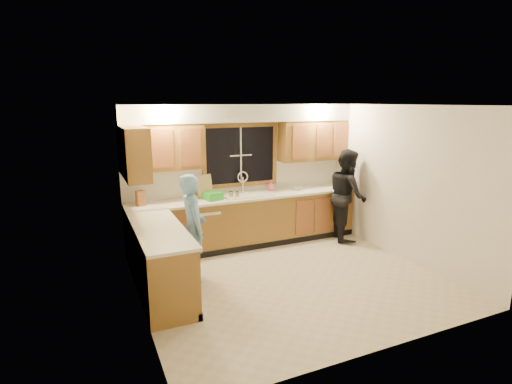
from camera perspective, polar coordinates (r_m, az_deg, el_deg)
floor at (r=6.02m, az=4.79°, el=-12.28°), size 4.20×4.20×0.00m
ceiling at (r=5.45m, az=5.28°, el=12.25°), size 4.20×4.20×0.00m
wall_back at (r=7.29m, az=-2.22°, el=2.54°), size 4.20×0.00×4.20m
wall_left at (r=4.97m, az=-16.72°, el=-2.91°), size 0.00×3.80×3.80m
wall_right at (r=6.86m, az=20.58°, el=1.07°), size 0.00×3.80×3.80m
base_cabinets_back at (r=7.21m, az=-1.27°, el=-4.19°), size 4.20×0.60×0.88m
base_cabinets_left at (r=5.60m, az=-13.59°, el=-9.70°), size 0.60×1.90×0.88m
countertop_back at (r=7.08m, az=-1.24°, el=-0.66°), size 4.20×0.63×0.04m
countertop_left at (r=5.44m, az=-13.69°, el=-5.20°), size 0.63×1.90×0.04m
upper_cabinets_left at (r=6.65m, az=-13.26°, el=6.23°), size 1.35×0.33×0.75m
upper_cabinets_right at (r=7.71m, az=8.18°, el=7.30°), size 1.35×0.33×0.75m
upper_cabinets_return at (r=5.97m, az=-16.94°, el=5.30°), size 0.33×0.90×0.75m
soffit at (r=7.01m, az=-1.75°, el=11.19°), size 4.20×0.35×0.30m
window_frame at (r=7.23m, az=-2.21°, el=5.26°), size 1.44×0.03×1.14m
sink at (r=7.10m, az=-1.30°, el=-0.90°), size 0.86×0.52×0.57m
dishwasher at (r=6.94m, az=-7.75°, el=-5.25°), size 0.60×0.56×0.82m
stove at (r=5.08m, az=-12.37°, el=-11.93°), size 0.58×0.75×0.90m
man at (r=5.80m, az=-9.00°, el=-5.08°), size 0.39×0.58×1.57m
woman at (r=7.62m, az=12.89°, el=-0.38°), size 0.90×1.00×1.70m
knife_block at (r=6.63m, az=-16.18°, el=-0.85°), size 0.16×0.15×0.24m
cutting_board at (r=7.01m, az=-7.39°, el=0.91°), size 0.30×0.15×0.38m
dish_crate at (r=6.81m, az=-6.18°, el=-0.54°), size 0.33×0.31×0.13m
soap_bottle at (r=7.46m, az=2.13°, el=0.96°), size 0.11×0.11×0.19m
bowl at (r=7.57m, az=5.95°, el=0.51°), size 0.20×0.20×0.05m
can_left at (r=6.83m, az=-2.66°, el=-0.46°), size 0.08×0.08×0.12m
can_right at (r=6.86m, az=-3.57°, el=-0.41°), size 0.08×0.08×0.12m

